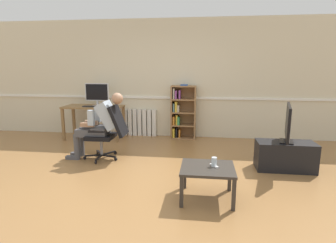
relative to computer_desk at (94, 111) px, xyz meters
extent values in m
plane|color=olive|center=(1.73, -2.15, -0.65)|extent=(18.00, 18.00, 0.00)
cube|color=beige|center=(1.73, 0.50, 0.70)|extent=(12.00, 0.10, 2.70)
cube|color=white|center=(1.73, 0.44, 0.27)|extent=(12.00, 0.03, 0.05)
cube|color=olive|center=(-0.62, -0.26, -0.29)|extent=(0.06, 0.06, 0.72)
cube|color=olive|center=(0.62, -0.26, -0.29)|extent=(0.06, 0.06, 0.72)
cube|color=olive|center=(0.62, 0.26, -0.29)|extent=(0.06, 0.06, 0.72)
cube|color=olive|center=(-0.62, 0.26, -0.29)|extent=(0.06, 0.06, 0.72)
cube|color=olive|center=(0.00, 0.00, 0.09)|extent=(1.33, 0.59, 0.04)
cube|color=silver|center=(0.07, 0.06, 0.12)|extent=(0.18, 0.14, 0.01)
cube|color=silver|center=(0.07, 0.08, 0.17)|extent=(0.04, 0.02, 0.10)
cube|color=silver|center=(0.07, 0.08, 0.42)|extent=(0.55, 0.02, 0.40)
cube|color=black|center=(0.07, 0.07, 0.42)|extent=(0.51, 0.00, 0.36)
cube|color=black|center=(0.03, -0.14, 0.12)|extent=(0.41, 0.12, 0.02)
cube|color=white|center=(0.25, -0.12, 0.13)|extent=(0.06, 0.10, 0.03)
cube|color=olive|center=(1.77, 0.27, -0.04)|extent=(0.03, 0.28, 1.22)
cube|color=olive|center=(2.30, 0.27, -0.04)|extent=(0.03, 0.28, 1.22)
cube|color=olive|center=(2.03, 0.41, -0.04)|extent=(0.53, 0.02, 1.22)
cube|color=olive|center=(2.03, 0.27, -0.63)|extent=(0.50, 0.28, 0.03)
cube|color=olive|center=(2.03, 0.27, -0.34)|extent=(0.50, 0.28, 0.03)
cube|color=olive|center=(2.03, 0.27, -0.04)|extent=(0.50, 0.28, 0.03)
cube|color=olive|center=(2.03, 0.27, 0.26)|extent=(0.50, 0.28, 0.03)
cube|color=olive|center=(2.03, 0.27, 0.55)|extent=(0.50, 0.28, 0.03)
cube|color=gold|center=(1.82, 0.26, -0.51)|extent=(0.05, 0.19, 0.21)
cube|color=orange|center=(1.82, 0.25, -0.23)|extent=(0.04, 0.19, 0.19)
cube|color=#6699A3|center=(1.82, 0.27, 0.07)|extent=(0.03, 0.19, 0.19)
cube|color=beige|center=(1.82, 0.27, 0.39)|extent=(0.03, 0.19, 0.24)
cube|color=black|center=(1.88, 0.26, -0.51)|extent=(0.02, 0.19, 0.22)
cube|color=gold|center=(1.88, 0.27, -0.21)|extent=(0.04, 0.19, 0.22)
cube|color=gold|center=(1.87, 0.26, 0.09)|extent=(0.04, 0.19, 0.24)
cube|color=#89428E|center=(1.86, 0.27, 0.36)|extent=(0.04, 0.19, 0.19)
cube|color=orange|center=(1.95, 0.28, -0.53)|extent=(0.03, 0.19, 0.18)
cube|color=#38844C|center=(1.93, 0.26, -0.23)|extent=(0.05, 0.19, 0.19)
cube|color=beige|center=(1.91, 0.28, 0.05)|extent=(0.05, 0.19, 0.15)
cube|color=#89428E|center=(1.94, 0.29, 0.37)|extent=(0.04, 0.19, 0.20)
cube|color=#2D519E|center=(2.04, 0.28, 0.58)|extent=(0.16, 0.22, 0.02)
cube|color=white|center=(0.51, 0.39, -0.33)|extent=(0.09, 0.08, 0.64)
cube|color=white|center=(0.63, 0.39, -0.33)|extent=(0.09, 0.08, 0.64)
cube|color=white|center=(0.74, 0.39, -0.33)|extent=(0.09, 0.08, 0.64)
cube|color=white|center=(0.86, 0.39, -0.33)|extent=(0.09, 0.08, 0.64)
cube|color=white|center=(0.98, 0.39, -0.33)|extent=(0.09, 0.08, 0.64)
cube|color=white|center=(1.09, 0.39, -0.33)|extent=(0.09, 0.08, 0.64)
cube|color=white|center=(1.21, 0.39, -0.33)|extent=(0.09, 0.08, 0.64)
cube|color=white|center=(1.33, 0.39, -0.33)|extent=(0.09, 0.08, 0.64)
cube|color=black|center=(0.69, -1.51, -0.58)|extent=(0.04, 0.30, 0.02)
cylinder|color=black|center=(0.69, -1.66, -0.62)|extent=(0.02, 0.06, 0.06)
cube|color=black|center=(0.83, -1.41, -0.58)|extent=(0.30, 0.12, 0.02)
cylinder|color=black|center=(0.97, -1.45, -0.62)|extent=(0.06, 0.04, 0.06)
cube|color=black|center=(0.77, -1.24, -0.58)|extent=(0.20, 0.27, 0.02)
cylinder|color=black|center=(0.85, -1.12, -0.62)|extent=(0.05, 0.06, 0.06)
cube|color=black|center=(0.59, -1.24, -0.58)|extent=(0.21, 0.26, 0.02)
cylinder|color=black|center=(0.50, -1.12, -0.62)|extent=(0.05, 0.06, 0.06)
cube|color=black|center=(0.54, -1.41, -0.58)|extent=(0.30, 0.13, 0.02)
cylinder|color=black|center=(0.40, -1.46, -0.62)|extent=(0.06, 0.04, 0.06)
cylinder|color=gray|center=(0.68, -1.36, -0.42)|extent=(0.05, 0.05, 0.30)
cube|color=black|center=(0.68, -1.36, -0.24)|extent=(0.47, 0.47, 0.07)
cube|color=black|center=(1.02, -1.36, 0.06)|extent=(0.27, 0.44, 0.54)
cube|color=black|center=(0.70, -1.10, -0.09)|extent=(0.28, 0.05, 0.03)
cube|color=black|center=(0.71, -1.62, -0.09)|extent=(0.28, 0.05, 0.03)
cube|color=#4C4C51|center=(0.68, -1.36, -0.13)|extent=(0.27, 0.34, 0.14)
cube|color=#A3B2C1|center=(0.84, -1.36, 0.15)|extent=(0.42, 0.35, 0.52)
sphere|color=#A87A5B|center=(1.01, -1.36, 0.45)|extent=(0.20, 0.20, 0.20)
cube|color=black|center=(0.40, -1.37, -0.03)|extent=(0.15, 0.04, 0.02)
cube|color=#4C4C51|center=(0.47, -1.27, -0.16)|extent=(0.42, 0.14, 0.13)
cylinder|color=#4C4C51|center=(0.26, -1.27, -0.42)|extent=(0.10, 0.10, 0.46)
cube|color=#4C4C51|center=(0.16, -1.27, -0.62)|extent=(0.22, 0.09, 0.06)
cube|color=#4C4C51|center=(0.48, -1.47, -0.16)|extent=(0.42, 0.14, 0.13)
cylinder|color=#4C4C51|center=(0.27, -1.47, -0.42)|extent=(0.10, 0.10, 0.46)
cube|color=#4C4C51|center=(0.17, -1.47, -0.62)|extent=(0.22, 0.09, 0.06)
cube|color=#A3B2C1|center=(0.58, -1.20, 0.13)|extent=(0.10, 0.08, 0.26)
cube|color=#A87A5B|center=(0.48, -1.27, -0.01)|extent=(0.24, 0.07, 0.07)
cube|color=#A3B2C1|center=(0.59, -1.52, 0.13)|extent=(0.10, 0.08, 0.26)
cube|color=#A87A5B|center=(0.48, -1.46, -0.01)|extent=(0.24, 0.07, 0.07)
cube|color=black|center=(3.80, -1.50, -0.42)|extent=(0.90, 0.42, 0.46)
cube|color=black|center=(3.80, -1.50, -0.18)|extent=(0.27, 0.36, 0.02)
cylinder|color=black|center=(3.80, -1.50, -0.14)|extent=(0.04, 0.04, 0.05)
cube|color=black|center=(3.80, -1.50, 0.14)|extent=(0.26, 0.88, 0.52)
cube|color=white|center=(3.82, -1.51, 0.14)|extent=(0.21, 0.82, 0.48)
cube|color=#332D28|center=(2.26, -2.94, -0.46)|extent=(0.04, 0.04, 0.38)
cube|color=#332D28|center=(2.86, -2.94, -0.46)|extent=(0.04, 0.04, 0.38)
cube|color=#332D28|center=(2.86, -2.41, -0.46)|extent=(0.04, 0.04, 0.38)
cube|color=#332D28|center=(2.26, -2.41, -0.46)|extent=(0.04, 0.04, 0.38)
cube|color=#332D28|center=(2.56, -2.67, -0.25)|extent=(0.66, 0.59, 0.03)
cylinder|color=silver|center=(2.64, -2.64, -0.17)|extent=(0.07, 0.07, 0.12)
cube|color=white|center=(2.64, -2.64, -0.22)|extent=(0.11, 0.15, 0.02)
camera|label=1|loc=(2.49, -5.94, 0.98)|focal=29.51mm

